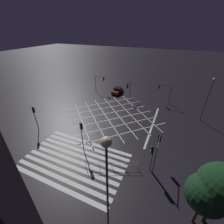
# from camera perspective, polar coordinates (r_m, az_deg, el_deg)

# --- Properties ---
(ground_plane) EXTENTS (200.00, 200.00, 0.00)m
(ground_plane) POSITION_cam_1_polar(r_m,az_deg,el_deg) (28.23, 0.00, -1.40)
(ground_plane) COLOR black
(road_markings) EXTENTS (19.10, 25.25, 0.01)m
(road_markings) POSITION_cam_1_polar(r_m,az_deg,el_deg) (22.53, -7.25, -11.08)
(road_markings) COLOR silver
(road_markings) RESTS_ON ground_plane
(traffic_light_se_main) EXTENTS (0.39, 0.36, 3.69)m
(traffic_light_se_main) POSITION_cam_1_polar(r_m,az_deg,el_deg) (17.49, 14.95, -14.99)
(traffic_light_se_main) COLOR #424244
(traffic_light_se_main) RESTS_ON ground_plane
(traffic_light_se_cross) EXTENTS (0.36, 2.67, 3.83)m
(traffic_light_se_cross) POSITION_cam_1_polar(r_m,az_deg,el_deg) (18.21, 17.09, -12.42)
(traffic_light_se_cross) COLOR #424244
(traffic_light_se_cross) RESTS_ON ground_plane
(traffic_light_median_north) EXTENTS (0.36, 2.44, 3.97)m
(traffic_light_median_north) POSITION_cam_1_polar(r_m,az_deg,el_deg) (33.97, 6.38, 9.51)
(traffic_light_median_north) COLOR #424244
(traffic_light_median_north) RESTS_ON ground_plane
(traffic_light_ne_main) EXTENTS (2.77, 0.36, 4.03)m
(traffic_light_ne_main) POSITION_cam_1_polar(r_m,az_deg,el_deg) (33.99, 19.23, 8.12)
(traffic_light_ne_main) COLOR #424244
(traffic_light_ne_main) RESTS_ON ground_plane
(traffic_light_median_south) EXTENTS (0.36, 0.39, 4.40)m
(traffic_light_median_south) POSITION_cam_1_polar(r_m,az_deg,el_deg) (19.50, -11.44, -7.16)
(traffic_light_median_south) COLOR #424244
(traffic_light_median_south) RESTS_ON ground_plane
(traffic_light_nw_main) EXTENTS (2.62, 0.36, 4.06)m
(traffic_light_nw_main) POSITION_cam_1_polar(r_m,az_deg,el_deg) (38.04, -4.56, 11.98)
(traffic_light_nw_main) COLOR #424244
(traffic_light_nw_main) RESTS_ON ground_plane
(traffic_light_sw_main) EXTENTS (0.39, 0.36, 4.18)m
(traffic_light_sw_main) POSITION_cam_1_polar(r_m,az_deg,el_deg) (25.87, -27.40, -0.64)
(traffic_light_sw_main) COLOR #424244
(traffic_light_sw_main) RESTS_ON ground_plane
(street_lamp_east) EXTENTS (0.59, 0.59, 10.11)m
(street_lamp_east) POSITION_cam_1_polar(r_m,az_deg,el_deg) (9.21, -1.93, -22.79)
(street_lamp_east) COLOR #424244
(street_lamp_east) RESTS_ON ground_plane
(street_lamp_west) EXTENTS (0.44, 0.44, 7.75)m
(street_lamp_west) POSITION_cam_1_polar(r_m,az_deg,el_deg) (29.15, 33.02, 5.88)
(street_lamp_west) COLOR #424244
(street_lamp_west) RESTS_ON ground_plane
(street_tree_near) EXTENTS (3.08, 3.08, 5.50)m
(street_tree_near) POSITION_cam_1_polar(r_m,az_deg,el_deg) (14.41, 32.36, -24.93)
(street_tree_near) COLOR #38281C
(street_tree_near) RESTS_ON ground_plane
(street_tree_far) EXTENTS (3.62, 3.62, 6.46)m
(street_tree_far) POSITION_cam_1_polar(r_m,az_deg,el_deg) (14.43, 36.45, -22.24)
(street_tree_far) COLOR #38281C
(street_tree_far) RESTS_ON ground_plane
(waiting_car) EXTENTS (1.71, 4.15, 1.38)m
(waiting_car) POSITION_cam_1_polar(r_m,az_deg,el_deg) (37.96, 2.08, 8.25)
(waiting_car) COLOR maroon
(waiting_car) RESTS_ON ground_plane
(pedestrian_railing) EXTENTS (5.70, 2.50, 1.05)m
(pedestrian_railing) POSITION_cam_1_polar(r_m,az_deg,el_deg) (18.53, 0.00, -19.29)
(pedestrian_railing) COLOR #B7B7BC
(pedestrian_railing) RESTS_ON ground_plane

